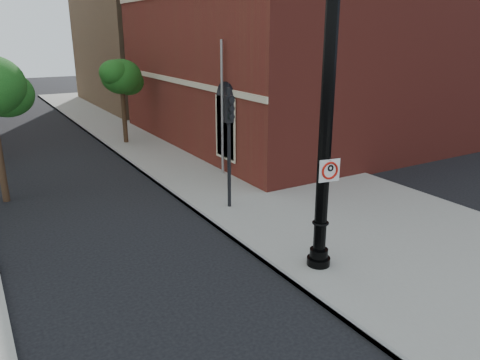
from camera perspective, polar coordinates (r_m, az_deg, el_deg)
ground at (r=10.34m, az=-1.53°, el=-16.40°), size 120.00×120.00×0.00m
sidewalk_right at (r=21.02m, az=-0.53°, el=1.84°), size 8.00×60.00×0.12m
curb_edge at (r=19.43m, az=-10.67°, el=0.22°), size 0.10×60.00×0.14m
brick_wall_building at (r=29.46m, az=13.15°, el=18.14°), size 22.30×16.30×12.50m
bg_building_tan_b at (r=42.58m, az=-2.54°, el=19.28°), size 22.00×14.00×14.00m
lamppost at (r=11.19m, az=10.31°, el=4.14°), size 0.59×0.59×6.99m
no_parking_sign at (r=11.23m, az=10.86°, el=1.17°), size 0.55×0.13×0.55m
traffic_signal_right at (r=15.18m, az=-1.34°, el=6.18°), size 0.27×0.34×4.11m
utility_pole at (r=19.00m, az=-2.18°, el=8.45°), size 0.11×0.11×5.50m
street_tree_c at (r=25.46m, az=-14.22°, el=12.00°), size 2.47×2.24×4.46m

